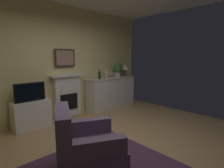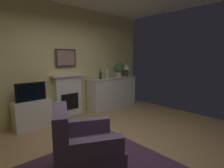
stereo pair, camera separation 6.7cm
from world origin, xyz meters
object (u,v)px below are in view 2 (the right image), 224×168
Objects in this scene: sideboard_cabinet at (112,92)px; potted_plant_small at (119,69)px; fireplace_unit at (68,95)px; wine_glass_left at (110,74)px; vase_decorative at (107,74)px; wine_bottle at (100,75)px; tv_cabinet at (32,114)px; armchair at (83,147)px; table_lamp at (126,68)px; wine_glass_right at (116,73)px; framed_picture at (66,58)px; wine_glass_center at (114,74)px; tv_set at (31,92)px.

potted_plant_small is (0.33, 0.05, 0.71)m from sideboard_cabinet.
potted_plant_small reaches higher than fireplace_unit.
vase_decorative reaches higher than wine_glass_left.
wine_bottle reaches higher than fireplace_unit.
wine_glass_left reaches higher than tv_cabinet.
armchair is (-2.42, -2.10, -0.08)m from sideboard_cabinet.
sideboard_cabinet is 0.65m from vase_decorative.
wine_bottle is at bearing -177.06° from sideboard_cabinet.
wine_bottle is 2.91m from armchair.
potted_plant_small is at bearing 170.86° from table_lamp.
vase_decorative is 2.27m from tv_cabinet.
armchair is at bearing -132.93° from wine_bottle.
fireplace_unit reaches higher than wine_glass_left.
wine_glass_left and wine_glass_right have the same top height.
wine_glass_right is (0.14, 0.00, 0.58)m from sideboard_cabinet.
armchair is (-2.18, -2.05, -0.67)m from vase_decorative.
framed_picture is 1.43m from wine_glass_left.
vase_decorative is at bearing -1.74° from tv_cabinet.
wine_glass_center is at bearing -1.65° from tv_cabinet.
fireplace_unit is 6.67× the size of wine_glass_left.
wine_glass_left is (1.33, -0.18, 0.49)m from fireplace_unit.
tv_cabinet is (-2.30, 0.01, -0.74)m from wine_glass_left.
fireplace_unit reaches higher than tv_set.
tv_set is 2.74m from potted_plant_small.
wine_bottle is (0.92, -0.20, 0.48)m from fireplace_unit.
fireplace_unit is at bearing 173.56° from wine_glass_right.
wine_glass_center is at bearing -26.67° from wine_glass_left.
wine_glass_left is (-0.08, 0.00, 0.58)m from sideboard_cabinet.
table_lamp is 0.71m from wine_glass_left.
framed_picture is 1.38× the size of table_lamp.
fireplace_unit is 1.63m from wine_glass_right.
table_lamp is at bearing -9.14° from potted_plant_small.
sideboard_cabinet is 9.98× the size of wine_glass_left.
wine_glass_right is at bearing 0.45° from wine_glass_left.
wine_glass_center is 0.27× the size of tv_set.
wine_glass_left is 0.38× the size of potted_plant_small.
armchair is at bearing -140.06° from wine_glass_center.
wine_glass_left is (-0.70, 0.00, -0.16)m from table_lamp.
table_lamp reaches higher than fireplace_unit.
wine_glass_center reaches higher than tv_cabinet.
armchair is (-2.56, -2.11, -0.66)m from wine_glass_right.
potted_plant_small is (0.41, 0.04, 0.13)m from wine_glass_left.
framed_picture is 0.89× the size of tv_set.
table_lamp is 2.42× the size of wine_glass_left.
wine_bottle is 0.62m from wine_glass_right.
sideboard_cabinet is at bearing 118.21° from wine_glass_center.
table_lamp is 0.87m from vase_decorative.
tv_set is at bearing -179.80° from sideboard_cabinet.
table_lamp is at bearing -0.29° from tv_cabinet.
armchair reaches higher than sideboard_cabinet.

